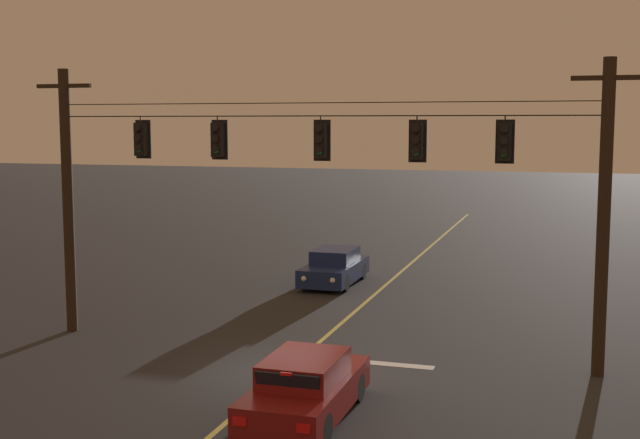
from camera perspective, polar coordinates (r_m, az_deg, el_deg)
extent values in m
plane|color=#28282B|center=(21.20, -2.67, -10.69)|extent=(180.00, 180.00, 0.00)
cube|color=#D1C64C|center=(28.89, 2.93, -5.96)|extent=(0.14, 60.00, 0.01)
cube|color=silver|center=(22.24, 3.52, -9.85)|extent=(3.40, 0.36, 0.01)
cylinder|color=#2D2116|center=(25.91, -17.05, 1.16)|extent=(0.32, 0.32, 7.92)
cube|color=#2D2116|center=(25.82, -17.32, 8.82)|extent=(1.80, 0.12, 0.12)
cylinder|color=slate|center=(25.81, -17.29, 8.05)|extent=(0.12, 0.12, 0.18)
cylinder|color=#2D2116|center=(21.48, 19.04, -0.01)|extent=(0.32, 0.32, 7.92)
cube|color=#2D2116|center=(21.37, 19.40, 9.24)|extent=(1.80, 0.12, 0.12)
cylinder|color=slate|center=(21.36, 19.36, 8.30)|extent=(0.12, 0.12, 0.18)
cylinder|color=black|center=(22.41, -0.76, 7.18)|extent=(15.28, 0.03, 0.03)
cylinder|color=black|center=(22.42, -0.76, 8.08)|extent=(15.28, 0.02, 0.02)
cylinder|color=black|center=(24.47, -12.33, 6.78)|extent=(0.04, 0.04, 0.18)
cube|color=black|center=(24.47, -12.29, 5.45)|extent=(0.32, 0.26, 0.96)
cube|color=black|center=(24.60, -12.13, 5.46)|extent=(0.48, 0.03, 1.12)
sphere|color=#380A0A|center=(24.33, -12.50, 6.11)|extent=(0.17, 0.17, 0.17)
cylinder|color=black|center=(24.29, -12.55, 6.21)|extent=(0.20, 0.10, 0.20)
sphere|color=#3D280A|center=(24.33, -12.48, 5.44)|extent=(0.17, 0.17, 0.17)
cylinder|color=black|center=(24.30, -12.53, 5.53)|extent=(0.20, 0.10, 0.20)
sphere|color=#1ED83F|center=(24.34, -12.46, 4.76)|extent=(0.17, 0.17, 0.17)
cylinder|color=black|center=(24.31, -12.51, 4.85)|extent=(0.20, 0.10, 0.20)
cylinder|color=black|center=(23.38, -7.12, 6.89)|extent=(0.04, 0.04, 0.18)
cube|color=black|center=(23.38, -7.10, 5.50)|extent=(0.32, 0.26, 0.96)
cube|color=black|center=(23.52, -6.95, 5.51)|extent=(0.48, 0.03, 1.12)
sphere|color=#380A0A|center=(23.23, -7.27, 6.20)|extent=(0.17, 0.17, 0.17)
cylinder|color=black|center=(23.20, -7.31, 6.30)|extent=(0.20, 0.10, 0.20)
sphere|color=#3D280A|center=(23.24, -7.26, 5.49)|extent=(0.17, 0.17, 0.17)
cylinder|color=black|center=(23.20, -7.30, 5.59)|extent=(0.20, 0.10, 0.20)
sphere|color=#1ED83F|center=(23.25, -7.25, 4.78)|extent=(0.17, 0.17, 0.17)
cylinder|color=black|center=(23.21, -7.29, 4.88)|extent=(0.20, 0.10, 0.20)
cylinder|color=black|center=(22.31, 0.05, 6.95)|extent=(0.04, 0.04, 0.18)
cube|color=black|center=(22.32, 0.05, 5.49)|extent=(0.32, 0.26, 0.96)
cube|color=black|center=(22.46, 0.15, 5.50)|extent=(0.48, 0.03, 1.12)
sphere|color=#380A0A|center=(22.16, -0.08, 6.23)|extent=(0.17, 0.17, 0.17)
cylinder|color=black|center=(22.12, -0.11, 6.34)|extent=(0.20, 0.10, 0.20)
sphere|color=#3D280A|center=(22.16, -0.08, 5.48)|extent=(0.17, 0.17, 0.17)
cylinder|color=black|center=(22.12, -0.11, 5.59)|extent=(0.20, 0.10, 0.20)
sphere|color=#1ED83F|center=(22.17, -0.08, 4.74)|extent=(0.17, 0.17, 0.17)
cylinder|color=black|center=(22.13, -0.11, 4.84)|extent=(0.20, 0.10, 0.20)
cylinder|color=black|center=(21.69, 6.73, 6.91)|extent=(0.04, 0.04, 0.18)
cube|color=black|center=(21.69, 6.71, 5.41)|extent=(0.32, 0.26, 0.96)
cube|color=black|center=(21.84, 6.78, 5.42)|extent=(0.48, 0.03, 1.12)
sphere|color=#380A0A|center=(21.53, 6.65, 6.17)|extent=(0.17, 0.17, 0.17)
cylinder|color=black|center=(21.49, 6.63, 6.28)|extent=(0.20, 0.10, 0.20)
sphere|color=#3D280A|center=(21.54, 6.64, 5.40)|extent=(0.17, 0.17, 0.17)
cylinder|color=black|center=(21.50, 6.62, 5.51)|extent=(0.20, 0.10, 0.20)
sphere|color=#1ED83F|center=(21.55, 6.62, 4.63)|extent=(0.17, 0.17, 0.17)
cylinder|color=black|center=(21.50, 6.61, 4.74)|extent=(0.20, 0.10, 0.20)
cylinder|color=black|center=(21.40, 12.70, 6.80)|extent=(0.04, 0.04, 0.18)
cube|color=black|center=(21.40, 12.66, 5.27)|extent=(0.32, 0.26, 0.96)
cube|color=black|center=(21.55, 12.69, 5.28)|extent=(0.48, 0.03, 1.12)
sphere|color=#380A0A|center=(21.24, 12.64, 6.04)|extent=(0.17, 0.17, 0.17)
cylinder|color=black|center=(21.20, 12.64, 6.16)|extent=(0.20, 0.10, 0.20)
sphere|color=#3D280A|center=(21.24, 12.62, 5.27)|extent=(0.17, 0.17, 0.17)
cylinder|color=black|center=(21.20, 12.62, 5.38)|extent=(0.20, 0.10, 0.20)
sphere|color=#1ED83F|center=(21.25, 12.60, 4.49)|extent=(0.17, 0.17, 0.17)
cylinder|color=black|center=(21.21, 12.60, 4.60)|extent=(0.20, 0.10, 0.20)
cube|color=maroon|center=(18.17, -0.97, -12.02)|extent=(1.80, 4.30, 0.68)
cube|color=maroon|center=(17.87, -1.10, -10.28)|extent=(1.51, 2.15, 0.54)
cube|color=black|center=(18.73, -0.19, -9.48)|extent=(1.40, 0.21, 0.48)
cube|color=black|center=(16.91, -2.24, -11.28)|extent=(1.37, 0.18, 0.46)
cylinder|color=black|center=(19.67, -1.98, -11.11)|extent=(0.22, 0.64, 0.64)
cylinder|color=black|center=(19.23, 2.58, -11.53)|extent=(0.22, 0.64, 0.64)
cylinder|color=black|center=(17.31, -4.95, -13.67)|extent=(0.22, 0.64, 0.64)
cylinder|color=black|center=(16.81, 0.22, -14.27)|extent=(0.22, 0.64, 0.64)
cube|color=red|center=(16.44, -5.60, -13.74)|extent=(0.28, 0.03, 0.18)
cube|color=red|center=(16.01, -1.18, -14.28)|extent=(0.28, 0.03, 0.18)
cube|color=red|center=(16.75, -2.37, -10.64)|extent=(0.24, 0.04, 0.06)
cube|color=navy|center=(32.56, 0.99, -3.59)|extent=(1.80, 4.30, 0.68)
cube|color=navy|center=(32.57, 1.06, -2.50)|extent=(1.51, 2.15, 0.54)
cube|color=black|center=(31.69, 0.59, -2.76)|extent=(1.40, 0.21, 0.48)
cube|color=black|center=(33.58, 1.56, -2.22)|extent=(1.37, 0.18, 0.46)
cylinder|color=black|center=(31.13, 1.72, -4.43)|extent=(0.22, 0.64, 0.64)
cylinder|color=black|center=(31.58, -1.06, -4.27)|extent=(0.22, 0.64, 0.64)
cylinder|color=black|center=(33.66, 2.92, -3.58)|extent=(0.22, 0.64, 0.64)
cylinder|color=black|center=(34.08, 0.34, -3.45)|extent=(0.22, 0.64, 0.64)
sphere|color=white|center=(30.35, 0.87, -4.24)|extent=(0.20, 0.20, 0.20)
sphere|color=white|center=(30.68, -1.14, -4.12)|extent=(0.20, 0.20, 0.20)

